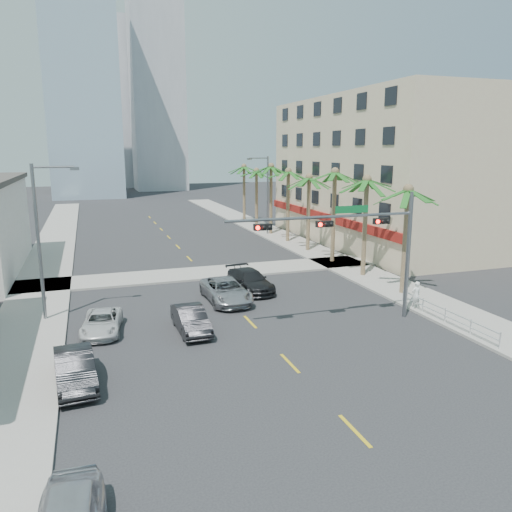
{
  "coord_description": "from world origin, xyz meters",
  "views": [
    {
      "loc": [
        -8.4,
        -16.0,
        9.74
      ],
      "look_at": [
        0.91,
        11.66,
        3.5
      ],
      "focal_mm": 35.0,
      "sensor_mm": 36.0,
      "label": 1
    }
  ],
  "objects_px": {
    "car_parked_mid": "(75,369)",
    "traffic_signal_mast": "(361,236)",
    "car_parked_far": "(102,323)",
    "car_lane_center": "(226,291)",
    "car_lane_right": "(250,281)",
    "pedestrian": "(416,295)",
    "car_lane_left": "(191,319)"
  },
  "relations": [
    {
      "from": "car_lane_right",
      "to": "car_lane_center",
      "type": "bearing_deg",
      "value": -146.23
    },
    {
      "from": "car_parked_mid",
      "to": "car_parked_far",
      "type": "relative_size",
      "value": 1.05
    },
    {
      "from": "car_parked_mid",
      "to": "pedestrian",
      "type": "height_order",
      "value": "pedestrian"
    },
    {
      "from": "traffic_signal_mast",
      "to": "car_lane_center",
      "type": "distance_m",
      "value": 9.76
    },
    {
      "from": "traffic_signal_mast",
      "to": "car_parked_mid",
      "type": "height_order",
      "value": "traffic_signal_mast"
    },
    {
      "from": "car_parked_mid",
      "to": "car_parked_far",
      "type": "xyz_separation_m",
      "value": [
        1.26,
        6.06,
        -0.14
      ]
    },
    {
      "from": "car_parked_mid",
      "to": "pedestrian",
      "type": "xyz_separation_m",
      "value": [
        19.7,
        3.88,
        0.28
      ]
    },
    {
      "from": "car_lane_right",
      "to": "car_parked_far",
      "type": "bearing_deg",
      "value": -158.82
    },
    {
      "from": "traffic_signal_mast",
      "to": "car_lane_left",
      "type": "height_order",
      "value": "traffic_signal_mast"
    },
    {
      "from": "car_lane_center",
      "to": "traffic_signal_mast",
      "type": "bearing_deg",
      "value": -47.06
    },
    {
      "from": "car_lane_right",
      "to": "pedestrian",
      "type": "height_order",
      "value": "pedestrian"
    },
    {
      "from": "pedestrian",
      "to": "car_lane_left",
      "type": "bearing_deg",
      "value": -8.2
    },
    {
      "from": "car_parked_far",
      "to": "car_parked_mid",
      "type": "bearing_deg",
      "value": -93.94
    },
    {
      "from": "car_lane_left",
      "to": "car_lane_center",
      "type": "xyz_separation_m",
      "value": [
        3.26,
        4.72,
        0.05
      ]
    },
    {
      "from": "car_parked_mid",
      "to": "car_lane_center",
      "type": "distance_m",
      "value": 13.12
    },
    {
      "from": "traffic_signal_mast",
      "to": "car_lane_left",
      "type": "distance_m",
      "value": 10.42
    },
    {
      "from": "traffic_signal_mast",
      "to": "pedestrian",
      "type": "distance_m",
      "value": 6.12
    },
    {
      "from": "car_parked_far",
      "to": "car_lane_left",
      "type": "bearing_deg",
      "value": -8.49
    },
    {
      "from": "car_parked_far",
      "to": "car_lane_center",
      "type": "xyz_separation_m",
      "value": [
        7.86,
        3.37,
        0.16
      ]
    },
    {
      "from": "car_lane_left",
      "to": "car_lane_center",
      "type": "distance_m",
      "value": 5.73
    },
    {
      "from": "car_parked_far",
      "to": "car_lane_right",
      "type": "bearing_deg",
      "value": 35.35
    },
    {
      "from": "car_parked_far",
      "to": "car_lane_center",
      "type": "height_order",
      "value": "car_lane_center"
    },
    {
      "from": "car_lane_center",
      "to": "pedestrian",
      "type": "distance_m",
      "value": 11.95
    },
    {
      "from": "car_lane_right",
      "to": "car_parked_mid",
      "type": "bearing_deg",
      "value": -141.5
    },
    {
      "from": "car_lane_center",
      "to": "car_lane_right",
      "type": "relative_size",
      "value": 1.06
    },
    {
      "from": "car_lane_left",
      "to": "car_lane_right",
      "type": "relative_size",
      "value": 0.83
    },
    {
      "from": "car_parked_mid",
      "to": "traffic_signal_mast",
      "type": "bearing_deg",
      "value": 6.63
    },
    {
      "from": "car_lane_right",
      "to": "pedestrian",
      "type": "distance_m",
      "value": 11.17
    },
    {
      "from": "pedestrian",
      "to": "traffic_signal_mast",
      "type": "bearing_deg",
      "value": 4.98
    },
    {
      "from": "car_parked_mid",
      "to": "car_lane_right",
      "type": "distance_m",
      "value": 16.08
    },
    {
      "from": "car_parked_far",
      "to": "car_lane_left",
      "type": "xyz_separation_m",
      "value": [
        4.61,
        -1.35,
        0.11
      ]
    },
    {
      "from": "traffic_signal_mast",
      "to": "car_lane_right",
      "type": "distance_m",
      "value": 10.05
    }
  ]
}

